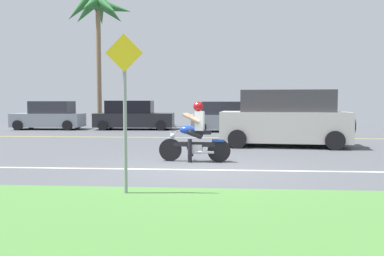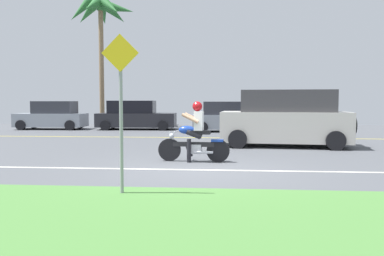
{
  "view_description": "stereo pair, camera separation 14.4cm",
  "coord_description": "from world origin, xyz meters",
  "px_view_note": "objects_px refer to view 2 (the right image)",
  "views": [
    {
      "loc": [
        0.39,
        -9.08,
        1.6
      ],
      "look_at": [
        -0.49,
        3.17,
        0.76
      ],
      "focal_mm": 36.81,
      "sensor_mm": 36.0,
      "label": 1
    },
    {
      "loc": [
        0.54,
        -9.07,
        1.6
      ],
      "look_at": [
        -0.49,
        3.17,
        0.76
      ],
      "focal_mm": 36.81,
      "sensor_mm": 36.0,
      "label": 2
    }
  ],
  "objects_px": {
    "parked_car_2": "(227,118)",
    "street_sign": "(121,99)",
    "suv_nearby": "(285,119)",
    "palm_tree_0": "(101,12)",
    "parked_car_1": "(135,116)",
    "parked_car_0": "(52,116)",
    "motorcyclist": "(194,136)"
  },
  "relations": [
    {
      "from": "suv_nearby",
      "to": "parked_car_1",
      "type": "height_order",
      "value": "suv_nearby"
    },
    {
      "from": "suv_nearby",
      "to": "parked_car_0",
      "type": "height_order",
      "value": "suv_nearby"
    },
    {
      "from": "parked_car_1",
      "to": "street_sign",
      "type": "bearing_deg",
      "value": -77.86
    },
    {
      "from": "motorcyclist",
      "to": "parked_car_2",
      "type": "bearing_deg",
      "value": 85.12
    },
    {
      "from": "motorcyclist",
      "to": "parked_car_1",
      "type": "distance_m",
      "value": 12.54
    },
    {
      "from": "parked_car_2",
      "to": "suv_nearby",
      "type": "bearing_deg",
      "value": -72.88
    },
    {
      "from": "parked_car_0",
      "to": "street_sign",
      "type": "relative_size",
      "value": 1.45
    },
    {
      "from": "motorcyclist",
      "to": "suv_nearby",
      "type": "xyz_separation_m",
      "value": [
        2.95,
        3.87,
        0.29
      ]
    },
    {
      "from": "motorcyclist",
      "to": "palm_tree_0",
      "type": "distance_m",
      "value": 17.45
    },
    {
      "from": "suv_nearby",
      "to": "street_sign",
      "type": "height_order",
      "value": "street_sign"
    },
    {
      "from": "suv_nearby",
      "to": "parked_car_1",
      "type": "relative_size",
      "value": 1.05
    },
    {
      "from": "parked_car_1",
      "to": "palm_tree_0",
      "type": "xyz_separation_m",
      "value": [
        -2.78,
        2.74,
        6.52
      ]
    },
    {
      "from": "suv_nearby",
      "to": "palm_tree_0",
      "type": "height_order",
      "value": "palm_tree_0"
    },
    {
      "from": "parked_car_2",
      "to": "palm_tree_0",
      "type": "distance_m",
      "value": 11.06
    },
    {
      "from": "motorcyclist",
      "to": "street_sign",
      "type": "height_order",
      "value": "street_sign"
    },
    {
      "from": "parked_car_0",
      "to": "street_sign",
      "type": "bearing_deg",
      "value": -62.08
    },
    {
      "from": "suv_nearby",
      "to": "parked_car_2",
      "type": "bearing_deg",
      "value": 107.12
    },
    {
      "from": "palm_tree_0",
      "to": "parked_car_1",
      "type": "bearing_deg",
      "value": -44.6
    },
    {
      "from": "street_sign",
      "to": "palm_tree_0",
      "type": "bearing_deg",
      "value": 108.46
    },
    {
      "from": "palm_tree_0",
      "to": "parked_car_2",
      "type": "bearing_deg",
      "value": -26.59
    },
    {
      "from": "parked_car_0",
      "to": "suv_nearby",
      "type": "bearing_deg",
      "value": -32.26
    },
    {
      "from": "parked_car_2",
      "to": "palm_tree_0",
      "type": "xyz_separation_m",
      "value": [
        -7.97,
        3.99,
        6.54
      ]
    },
    {
      "from": "motorcyclist",
      "to": "parked_car_2",
      "type": "distance_m",
      "value": 10.57
    },
    {
      "from": "motorcyclist",
      "to": "palm_tree_0",
      "type": "bearing_deg",
      "value": 115.96
    },
    {
      "from": "parked_car_2",
      "to": "street_sign",
      "type": "height_order",
      "value": "street_sign"
    },
    {
      "from": "motorcyclist",
      "to": "street_sign",
      "type": "bearing_deg",
      "value": -103.16
    },
    {
      "from": "motorcyclist",
      "to": "parked_car_1",
      "type": "height_order",
      "value": "parked_car_1"
    },
    {
      "from": "parked_car_0",
      "to": "parked_car_1",
      "type": "height_order",
      "value": "parked_car_1"
    },
    {
      "from": "suv_nearby",
      "to": "parked_car_2",
      "type": "distance_m",
      "value": 6.97
    },
    {
      "from": "parked_car_0",
      "to": "parked_car_2",
      "type": "distance_m",
      "value": 10.0
    },
    {
      "from": "palm_tree_0",
      "to": "street_sign",
      "type": "xyz_separation_m",
      "value": [
        6.16,
        -18.44,
        -5.64
      ]
    },
    {
      "from": "parked_car_0",
      "to": "parked_car_2",
      "type": "xyz_separation_m",
      "value": [
        9.96,
        -0.92,
        -0.01
      ]
    }
  ]
}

